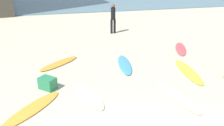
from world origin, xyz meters
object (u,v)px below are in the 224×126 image
at_px(beachgoer_near, 113,17).
at_px(surfboard_5, 222,121).
at_px(surfboard_1, 88,96).
at_px(surfboard_2, 188,71).
at_px(beach_cooler, 48,83).
at_px(surfboard_8, 59,63).
at_px(surfboard_3, 181,49).
at_px(surfboard_0, 32,109).
at_px(surfboard_9, 177,96).
at_px(surfboard_6, 125,65).

bearing_deg(beachgoer_near, surfboard_5, -88.05).
distance_m(surfboard_1, surfboard_2, 4.35).
distance_m(surfboard_1, beach_cooler, 1.59).
height_order(surfboard_8, beach_cooler, beach_cooler).
xyz_separation_m(surfboard_1, surfboard_3, (5.24, 3.56, -0.01)).
bearing_deg(surfboard_0, beachgoer_near, 101.66).
relative_size(surfboard_9, beach_cooler, 3.96).
relative_size(surfboard_0, surfboard_1, 1.16).
relative_size(surfboard_0, beachgoer_near, 1.26).
distance_m(surfboard_2, beachgoer_near, 6.53).
height_order(surfboard_5, surfboard_9, surfboard_9).
distance_m(surfboard_1, beachgoer_near, 7.69).
bearing_deg(surfboard_0, beach_cooler, 111.34).
relative_size(surfboard_3, surfboard_9, 0.90).
distance_m(surfboard_0, surfboard_3, 8.04).
bearing_deg(surfboard_8, surfboard_6, -145.24).
relative_size(surfboard_8, beach_cooler, 3.63).
height_order(surfboard_1, beach_cooler, beach_cooler).
distance_m(surfboard_6, surfboard_8, 2.89).
bearing_deg(surfboard_1, surfboard_2, -4.47).
xyz_separation_m(surfboard_0, surfboard_5, (5.30, -1.81, -0.00)).
height_order(surfboard_2, surfboard_9, surfboard_2).
bearing_deg(beach_cooler, surfboard_9, -20.32).
xyz_separation_m(surfboard_1, beachgoer_near, (2.50, 7.21, 0.99)).
bearing_deg(surfboard_2, beachgoer_near, -69.38).
height_order(surfboard_3, surfboard_9, surfboard_9).
distance_m(surfboard_5, surfboard_6, 4.71).
bearing_deg(surfboard_9, beachgoer_near, -98.38).
bearing_deg(surfboard_1, surfboard_0, 174.41).
distance_m(surfboard_0, surfboard_8, 3.48).
height_order(surfboard_2, surfboard_8, surfboard_2).
bearing_deg(surfboard_6, surfboard_3, -151.12).
xyz_separation_m(surfboard_3, surfboard_8, (-6.14, -0.57, 0.01)).
bearing_deg(surfboard_5, beachgoer_near, -93.54).
height_order(surfboard_3, surfboard_5, surfboard_5).
xyz_separation_m(surfboard_5, beachgoer_near, (-1.02, 9.39, 0.99)).
bearing_deg(surfboard_8, surfboard_2, -151.30).
xyz_separation_m(surfboard_2, surfboard_6, (-2.36, 1.25, 0.00)).
relative_size(surfboard_3, beachgoer_near, 1.12).
height_order(surfboard_2, beach_cooler, beach_cooler).
distance_m(surfboard_0, surfboard_9, 4.67).
relative_size(surfboard_6, beachgoer_near, 1.18).
bearing_deg(surfboard_2, surfboard_5, 82.30).
bearing_deg(surfboard_3, surfboard_6, 45.11).
xyz_separation_m(surfboard_2, surfboard_8, (-5.14, 2.00, -0.00)).
bearing_deg(surfboard_6, surfboard_8, -8.01).
distance_m(surfboard_3, surfboard_6, 3.61).
bearing_deg(surfboard_6, surfboard_5, 117.60).
relative_size(surfboard_0, surfboard_5, 1.14).
relative_size(surfboard_1, beachgoer_near, 1.09).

